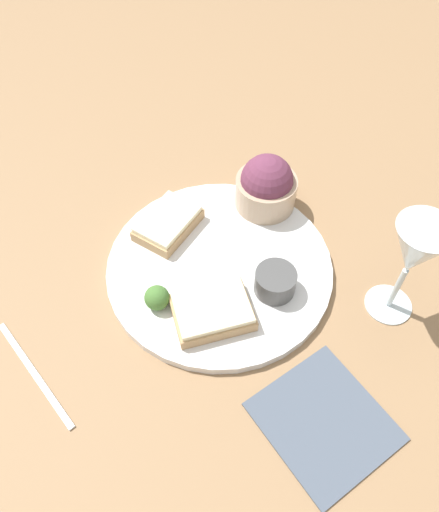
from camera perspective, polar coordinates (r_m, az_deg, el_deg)
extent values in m
plane|color=#93704C|center=(0.72, 0.00, -1.61)|extent=(4.00, 4.00, 0.00)
cylinder|color=white|center=(0.72, 0.00, -1.29)|extent=(0.32, 0.32, 0.01)
cylinder|color=tan|center=(0.77, 5.29, 7.31)|extent=(0.09, 0.09, 0.05)
sphere|color=#6B334C|center=(0.76, 5.43, 8.60)|extent=(0.08, 0.08, 0.08)
cylinder|color=#4C4C4C|center=(0.68, 6.38, -2.96)|extent=(0.06, 0.06, 0.04)
cylinder|color=tan|center=(0.67, 6.48, -2.36)|extent=(0.05, 0.05, 0.01)
cube|color=tan|center=(0.66, -0.83, -6.46)|extent=(0.11, 0.08, 0.02)
cube|color=beige|center=(0.65, -0.84, -5.88)|extent=(0.10, 0.08, 0.01)
cube|color=tan|center=(0.75, -5.88, 3.57)|extent=(0.12, 0.11, 0.02)
cube|color=beige|center=(0.74, -5.96, 4.22)|extent=(0.11, 0.11, 0.01)
cylinder|color=silver|center=(0.73, 18.73, -5.22)|extent=(0.06, 0.06, 0.01)
cylinder|color=silver|center=(0.69, 19.61, -3.41)|extent=(0.01, 0.01, 0.08)
cone|color=silver|center=(0.63, 21.56, 0.58)|extent=(0.07, 0.07, 0.08)
sphere|color=#477533|center=(0.67, -7.16, -4.76)|extent=(0.03, 0.03, 0.03)
cube|color=#4C5666|center=(0.63, 11.90, -17.96)|extent=(0.17, 0.18, 0.01)
cube|color=silver|center=(0.68, -20.43, -12.41)|extent=(0.08, 0.17, 0.01)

